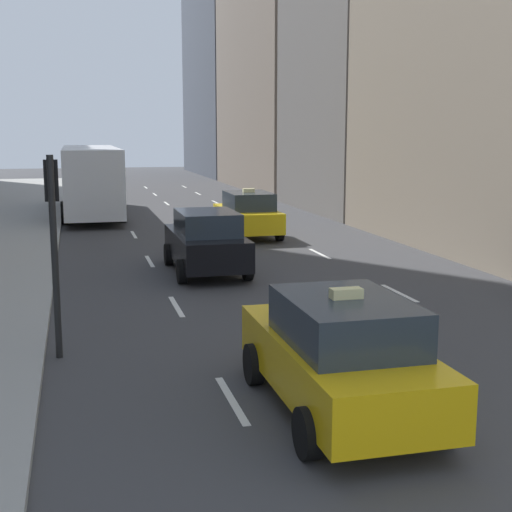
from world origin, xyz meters
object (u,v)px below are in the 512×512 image
object	(u,v)px
traffic_light_pole	(53,223)
city_bus	(91,178)
taxi_lead	(248,214)
taxi_second	(340,353)
sedan_black_near	(206,241)

from	to	relation	value
traffic_light_pole	city_bus	bearing A→B (deg)	87.10
taxi_lead	city_bus	bearing A→B (deg)	122.12
taxi_lead	taxi_second	size ratio (longest dim) A/B	1.00
city_bus	taxi_second	bearing A→B (deg)	-83.86
taxi_lead	taxi_second	bearing A→B (deg)	-99.25
taxi_lead	sedan_black_near	world-z (taller)	taxi_lead
city_bus	traffic_light_pole	distance (m)	22.47
taxi_second	sedan_black_near	world-z (taller)	taxi_second
taxi_lead	city_bus	size ratio (longest dim) A/B	0.38
sedan_black_near	city_bus	size ratio (longest dim) A/B	0.38
taxi_lead	traffic_light_pole	size ratio (longest dim) A/B	1.22
traffic_light_pole	sedan_black_near	bearing A→B (deg)	60.29
sedan_black_near	taxi_lead	bearing A→B (deg)	66.93
taxi_second	sedan_black_near	distance (m)	10.62
taxi_second	city_bus	size ratio (longest dim) A/B	0.38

